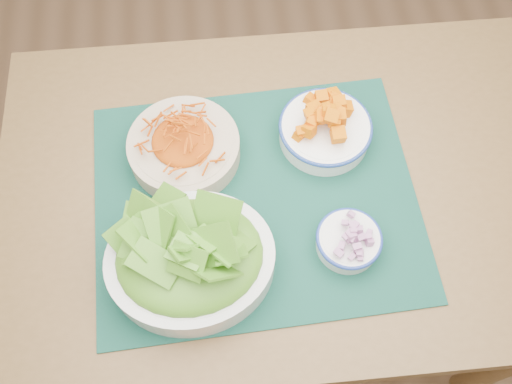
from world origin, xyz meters
The scene contains 7 objects.
ground centered at (0.00, 0.00, 0.00)m, with size 4.00×4.00×0.00m, color #8E6645.
table centered at (0.01, -0.25, 0.64)m, with size 1.15×0.78×0.75m.
placemat centered at (-0.06, -0.28, 0.75)m, with size 0.61×0.50×0.00m, color black.
carrot_bowl centered at (-0.18, -0.17, 0.79)m, with size 0.24×0.24×0.08m.
squash_bowl centered at (0.09, -0.16, 0.80)m, with size 0.19×0.19×0.09m.
lettuce_bowl centered at (-0.18, -0.40, 0.81)m, with size 0.31×0.26×0.13m.
onion_bowl centered at (0.10, -0.39, 0.78)m, with size 0.13×0.13×0.06m.
Camera 1 is at (-0.11, -0.75, 1.73)m, focal length 40.00 mm.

